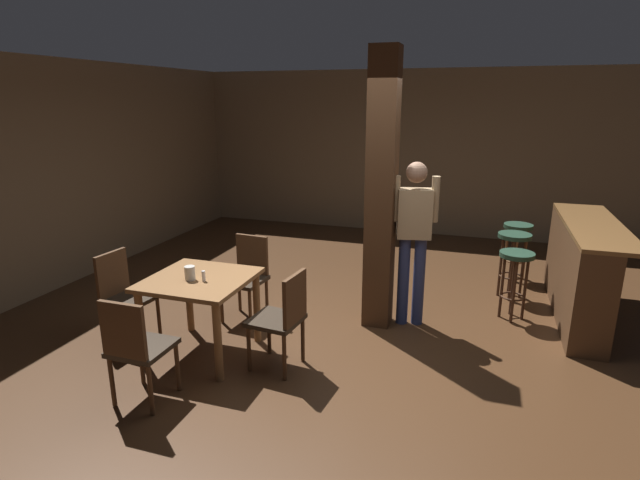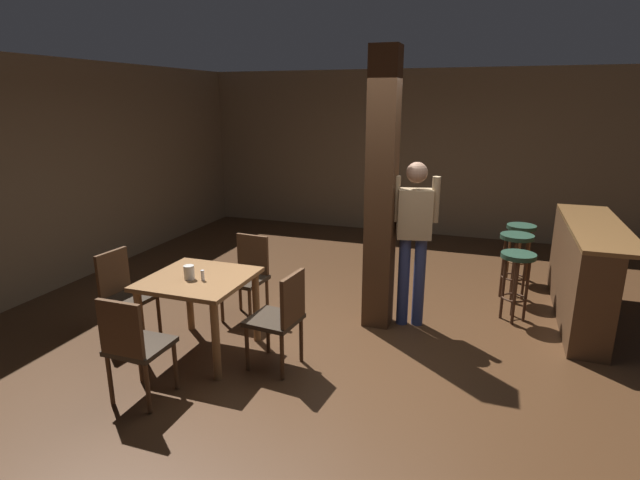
% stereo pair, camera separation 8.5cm
% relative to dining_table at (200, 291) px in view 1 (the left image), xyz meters
% --- Properties ---
extents(ground_plane, '(10.80, 10.80, 0.00)m').
position_rel_dining_table_xyz_m(ground_plane, '(1.32, 0.61, -0.62)').
color(ground_plane, '#422816').
extents(wall_back, '(8.00, 0.10, 2.80)m').
position_rel_dining_table_xyz_m(wall_back, '(1.32, 5.11, 0.78)').
color(wall_back, '#756047').
rests_on(wall_back, ground_plane).
extents(wall_left, '(0.10, 9.00, 2.80)m').
position_rel_dining_table_xyz_m(wall_left, '(-2.68, 0.61, 0.78)').
color(wall_left, '#756047').
rests_on(wall_left, ground_plane).
extents(pillar, '(0.28, 0.28, 2.80)m').
position_rel_dining_table_xyz_m(pillar, '(1.42, 1.16, 0.78)').
color(pillar, '#422816').
rests_on(pillar, ground_plane).
extents(dining_table, '(0.90, 0.90, 0.75)m').
position_rel_dining_table_xyz_m(dining_table, '(0.00, 0.00, 0.00)').
color(dining_table, brown).
rests_on(dining_table, ground_plane).
extents(chair_south, '(0.42, 0.42, 0.89)m').
position_rel_dining_table_xyz_m(chair_south, '(-0.04, -0.88, -0.11)').
color(chair_south, '#2D2319').
rests_on(chair_south, ground_plane).
extents(chair_east, '(0.46, 0.46, 0.89)m').
position_rel_dining_table_xyz_m(chair_east, '(0.83, -0.02, -0.11)').
color(chair_east, '#2D2319').
rests_on(chair_east, ground_plane).
extents(chair_north, '(0.46, 0.46, 0.89)m').
position_rel_dining_table_xyz_m(chair_north, '(0.04, 0.86, -0.11)').
color(chair_north, '#2D2319').
rests_on(chair_north, ground_plane).
extents(chair_west, '(0.46, 0.46, 0.89)m').
position_rel_dining_table_xyz_m(chair_west, '(-0.85, -0.01, -0.11)').
color(chair_west, '#2D2319').
rests_on(chair_west, ground_plane).
extents(napkin_cup, '(0.09, 0.09, 0.13)m').
position_rel_dining_table_xyz_m(napkin_cup, '(-0.04, -0.07, 0.20)').
color(napkin_cup, beige).
rests_on(napkin_cup, dining_table).
extents(salt_shaker, '(0.03, 0.03, 0.10)m').
position_rel_dining_table_xyz_m(salt_shaker, '(0.09, -0.07, 0.18)').
color(salt_shaker, silver).
rests_on(salt_shaker, dining_table).
extents(standing_person, '(0.47, 0.27, 1.72)m').
position_rel_dining_table_xyz_m(standing_person, '(1.74, 1.26, 0.38)').
color(standing_person, tan).
rests_on(standing_person, ground_plane).
extents(bar_counter, '(0.56, 2.13, 1.05)m').
position_rel_dining_table_xyz_m(bar_counter, '(3.43, 2.04, -0.09)').
color(bar_counter, brown).
rests_on(bar_counter, ground_plane).
extents(bar_stool_near, '(0.36, 0.36, 0.75)m').
position_rel_dining_table_xyz_m(bar_stool_near, '(2.78, 1.72, -0.05)').
color(bar_stool_near, '#1E3828').
rests_on(bar_stool_near, ground_plane).
extents(bar_stool_mid, '(0.38, 0.38, 0.79)m').
position_rel_dining_table_xyz_m(bar_stool_mid, '(2.78, 2.37, -0.02)').
color(bar_stool_mid, '#1E3828').
rests_on(bar_stool_mid, ground_plane).
extents(bar_stool_far, '(0.36, 0.36, 0.74)m').
position_rel_dining_table_xyz_m(bar_stool_far, '(2.86, 3.07, -0.06)').
color(bar_stool_far, '#1E3828').
rests_on(bar_stool_far, ground_plane).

